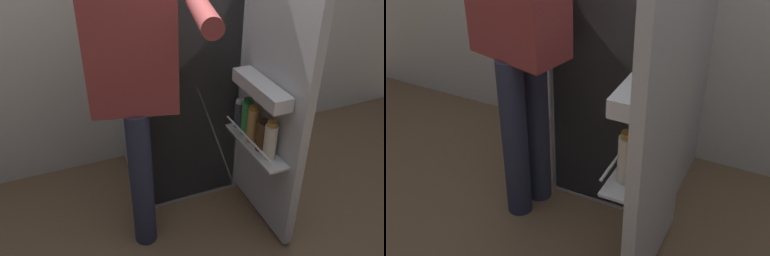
# 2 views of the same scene
# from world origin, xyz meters

# --- Properties ---
(ground_plane) EXTENTS (6.96, 6.96, 0.00)m
(ground_plane) POSITION_xyz_m (0.00, 0.00, 0.00)
(ground_plane) COLOR brown
(refrigerator) EXTENTS (0.65, 1.18, 1.69)m
(refrigerator) POSITION_xyz_m (0.02, 0.50, 0.85)
(refrigerator) COLOR silver
(refrigerator) RESTS_ON ground_plane
(person) EXTENTS (0.54, 0.76, 1.62)m
(person) POSITION_xyz_m (-0.34, 0.10, 0.97)
(person) COLOR #2D334C
(person) RESTS_ON ground_plane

